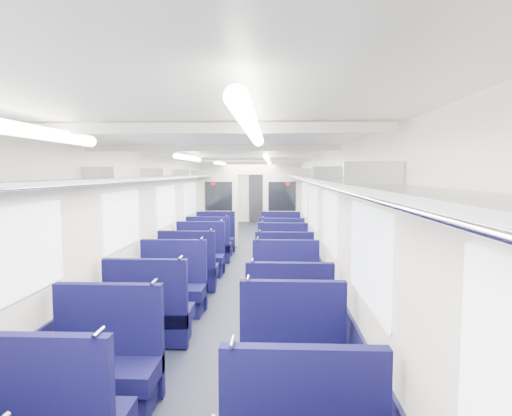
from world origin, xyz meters
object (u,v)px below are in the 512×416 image
seat_10 (172,290)px  seat_14 (200,258)px  seat_13 (284,273)px  seat_18 (215,241)px  seat_15 (283,261)px  seat_19 (281,241)px  seat_7 (293,364)px  seat_16 (209,248)px  seat_11 (286,291)px  seat_8 (150,317)px  seat_17 (282,250)px  end_door (258,198)px  seat_12 (189,271)px  bulkhead (250,202)px  seat_9 (289,322)px  seat_6 (104,369)px

seat_10 → seat_14: bearing=90.0°
seat_13 → seat_18: (-1.66, 3.36, 0.00)m
seat_15 → seat_19: size_ratio=1.00×
seat_7 → seat_16: (-1.66, 5.80, 0.00)m
seat_11 → seat_7: bearing=-90.0°
seat_8 → seat_13: (1.66, 2.28, 0.00)m
seat_11 → seat_17: size_ratio=1.00×
end_door → seat_7: 13.75m
seat_8 → seat_17: bearing=69.4°
seat_10 → seat_19: (1.66, 4.51, 0.00)m
seat_14 → seat_18: size_ratio=1.00×
seat_12 → seat_18: same height
seat_12 → seat_17: bearing=51.4°
seat_10 → seat_13: 2.02m
seat_10 → seat_13: (1.66, 1.15, 0.00)m
seat_15 → seat_16: (-1.66, 1.35, 0.00)m
seat_13 → seat_18: same height
seat_10 → seat_8: bearing=-90.0°
bulkhead → seat_14: bearing=-104.0°
seat_18 → seat_8: bearing=-90.0°
seat_8 → seat_12: same height
seat_16 → seat_19: same height
bulkhead → seat_13: bearing=-79.5°
seat_15 → seat_7: bearing=-90.0°
seat_9 → seat_15: bearing=90.0°
end_door → seat_9: bearing=-86.2°
seat_11 → seat_18: (-1.66, 4.46, 0.00)m
seat_10 → seat_15: 2.72m
end_door → seat_18: 6.98m
seat_7 → seat_17: same height
seat_14 → seat_19: bearing=53.1°
seat_12 → seat_9: bearing=-55.9°
seat_10 → seat_18: bearing=90.0°
end_door → seat_17: bearing=-84.2°
seat_10 → seat_19: 4.81m
bulkhead → seat_19: size_ratio=2.55×
end_door → seat_14: size_ratio=1.82×
seat_8 → seat_13: 2.82m
bulkhead → seat_6: size_ratio=2.55×
seat_9 → seat_19: size_ratio=1.00×
seat_10 → seat_9: bearing=-36.9°
seat_6 → seat_8: size_ratio=1.00×
bulkhead → seat_11: size_ratio=2.55×
seat_9 → seat_11: same height
end_door → seat_15: (0.83, -9.25, -0.66)m
end_door → seat_9: 12.70m
seat_12 → seat_15: 1.92m
seat_12 → seat_14: size_ratio=1.00×
seat_10 → seat_11: bearing=1.7°
end_door → seat_8: 12.58m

